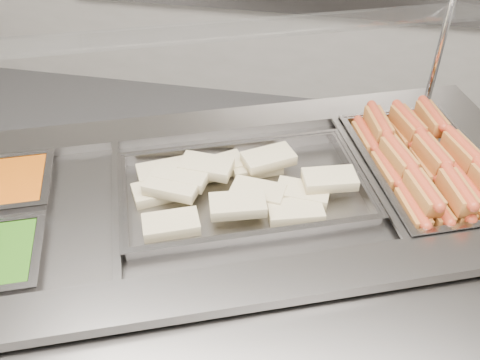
% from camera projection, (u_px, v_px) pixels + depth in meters
% --- Properties ---
extents(steam_counter, '(2.02, 1.45, 0.89)m').
position_uv_depth(steam_counter, '(226.00, 289.00, 1.78)').
color(steam_counter, slate).
rests_on(steam_counter, ground).
extents(tray_rail, '(1.74, 0.97, 0.05)m').
position_uv_depth(tray_rail, '(261.00, 354.00, 1.15)').
color(tray_rail, gray).
rests_on(tray_rail, steam_counter).
extents(sneeze_guard, '(1.62, 0.87, 0.43)m').
position_uv_depth(sneeze_guard, '(207.00, 35.00, 1.43)').
color(sneeze_guard, silver).
rests_on(sneeze_guard, steam_counter).
extents(pan_hotdogs, '(0.51, 0.63, 0.10)m').
position_uv_depth(pan_hotdogs, '(424.00, 174.00, 1.61)').
color(pan_hotdogs, gray).
rests_on(pan_hotdogs, steam_counter).
extents(pan_wraps, '(0.77, 0.62, 0.07)m').
position_uv_depth(pan_wraps, '(243.00, 193.00, 1.52)').
color(pan_wraps, gray).
rests_on(pan_wraps, steam_counter).
extents(hotdogs_in_buns, '(0.46, 0.56, 0.12)m').
position_uv_depth(hotdogs_in_buns, '(427.00, 162.00, 1.58)').
color(hotdogs_in_buns, '#A76823').
rests_on(hotdogs_in_buns, pan_hotdogs).
extents(tortilla_wraps, '(0.65, 0.43, 0.07)m').
position_uv_depth(tortilla_wraps, '(230.00, 184.00, 1.50)').
color(tortilla_wraps, beige).
rests_on(tortilla_wraps, pan_wraps).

